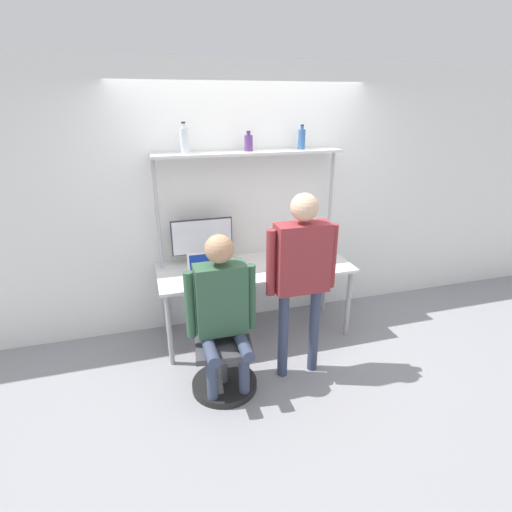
# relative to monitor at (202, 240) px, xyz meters

# --- Properties ---
(ground_plane) EXTENTS (12.00, 12.00, 0.00)m
(ground_plane) POSITION_rel_monitor_xyz_m (0.49, -0.61, -1.03)
(ground_plane) COLOR gray
(wall_back) EXTENTS (8.00, 0.06, 2.70)m
(wall_back) POSITION_rel_monitor_xyz_m (0.49, 0.20, 0.32)
(wall_back) COLOR white
(wall_back) RESTS_ON ground_plane
(desk) EXTENTS (1.94, 0.76, 0.76)m
(desk) POSITION_rel_monitor_xyz_m (0.49, -0.21, -0.33)
(desk) COLOR silver
(desk) RESTS_ON ground_plane
(shelf_unit) EXTENTS (1.84, 0.31, 1.87)m
(shelf_unit) POSITION_rel_monitor_xyz_m (0.49, 0.00, 0.60)
(shelf_unit) COLOR silver
(shelf_unit) RESTS_ON ground_plane
(monitor) EXTENTS (0.61, 0.24, 0.48)m
(monitor) POSITION_rel_monitor_xyz_m (0.00, 0.00, 0.00)
(monitor) COLOR #333338
(monitor) RESTS_ON desk
(laptop) EXTENTS (0.32, 0.24, 0.23)m
(laptop) POSITION_rel_monitor_xyz_m (-0.04, -0.35, -0.20)
(laptop) COLOR silver
(laptop) RESTS_ON desk
(cell_phone) EXTENTS (0.07, 0.15, 0.01)m
(cell_phone) POSITION_rel_monitor_xyz_m (0.20, -0.40, -0.26)
(cell_phone) COLOR silver
(cell_phone) RESTS_ON desk
(office_chair) EXTENTS (0.56, 0.56, 0.91)m
(office_chair) POSITION_rel_monitor_xyz_m (-0.01, -0.96, -0.75)
(office_chair) COLOR black
(office_chair) RESTS_ON ground_plane
(person_seated) EXTENTS (0.58, 0.47, 1.38)m
(person_seated) POSITION_rel_monitor_xyz_m (-0.02, -1.00, -0.21)
(person_seated) COLOR #38425B
(person_seated) RESTS_ON ground_plane
(person_standing) EXTENTS (0.62, 0.22, 1.66)m
(person_standing) POSITION_rel_monitor_xyz_m (0.67, -0.97, 0.04)
(person_standing) COLOR #38425B
(person_standing) RESTS_ON ground_plane
(bottle_clear) EXTENTS (0.08, 0.08, 0.28)m
(bottle_clear) POSITION_rel_monitor_xyz_m (-0.12, 0.00, 0.96)
(bottle_clear) COLOR silver
(bottle_clear) RESTS_ON shelf_unit
(bottle_purple) EXTENTS (0.08, 0.08, 0.19)m
(bottle_purple) POSITION_rel_monitor_xyz_m (0.49, 0.00, 0.93)
(bottle_purple) COLOR #593372
(bottle_purple) RESTS_ON shelf_unit
(bottle_blue) EXTENTS (0.07, 0.07, 0.24)m
(bottle_blue) POSITION_rel_monitor_xyz_m (1.03, 0.00, 0.95)
(bottle_blue) COLOR #335999
(bottle_blue) RESTS_ON shelf_unit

